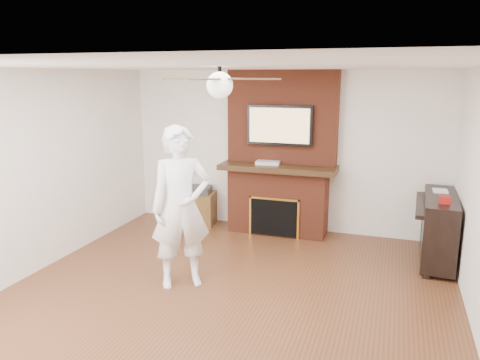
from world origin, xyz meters
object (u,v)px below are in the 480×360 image
(piano, at_px, (438,227))
(fireplace, at_px, (279,169))
(side_table, at_px, (198,207))
(person, at_px, (181,207))

(piano, bearing_deg, fireplace, 169.09)
(fireplace, distance_m, side_table, 1.53)
(person, distance_m, side_table, 2.40)
(fireplace, height_order, person, fireplace)
(person, xyz_separation_m, piano, (2.88, 1.71, -0.46))
(fireplace, bearing_deg, side_table, -177.17)
(fireplace, xyz_separation_m, piano, (2.28, -0.55, -0.52))
(side_table, bearing_deg, piano, -16.63)
(fireplace, distance_m, piano, 2.40)
(person, distance_m, piano, 3.38)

